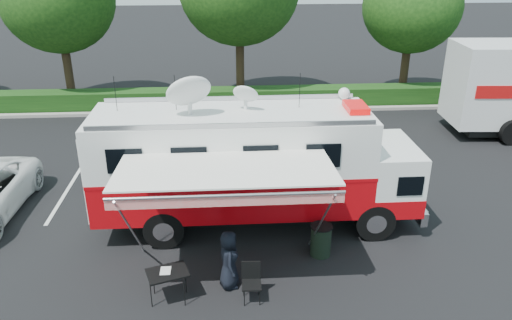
{
  "coord_description": "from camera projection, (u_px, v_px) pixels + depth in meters",
  "views": [
    {
      "loc": [
        -0.94,
        -13.37,
        7.96
      ],
      "look_at": [
        0.0,
        0.5,
        1.9
      ],
      "focal_mm": 35.0,
      "sensor_mm": 36.0,
      "label": 1
    }
  ],
  "objects": [
    {
      "name": "folding_chair",
      "position": [
        251.0,
        278.0,
        11.97
      ],
      "size": [
        0.48,
        0.5,
        0.97
      ],
      "color": "black",
      "rests_on": "ground_plane"
    },
    {
      "name": "awning",
      "position": [
        226.0,
        175.0,
        11.74
      ],
      "size": [
        5.21,
        2.69,
        3.15
      ],
      "color": "white",
      "rests_on": "ground_plane"
    },
    {
      "name": "stall_lines",
      "position": [
        238.0,
        181.0,
        18.18
      ],
      "size": [
        24.12,
        5.5,
        0.01
      ],
      "color": "silver",
      "rests_on": "ground_plane"
    },
    {
      "name": "person",
      "position": [
        230.0,
        285.0,
        12.62
      ],
      "size": [
        0.55,
        0.8,
        1.56
      ],
      "primitive_type": "imported",
      "rotation": [
        0.0,
        0.0,
        1.64
      ],
      "color": "black",
      "rests_on": "ground_plane"
    },
    {
      "name": "trash_bin",
      "position": [
        321.0,
        240.0,
        13.71
      ],
      "size": [
        0.61,
        0.61,
        0.91
      ],
      "color": "black",
      "rests_on": "ground_plane"
    },
    {
      "name": "folding_table",
      "position": [
        168.0,
        273.0,
        11.83
      ],
      "size": [
        1.11,
        0.94,
        0.81
      ],
      "color": "black",
      "rests_on": "ground_plane"
    },
    {
      "name": "back_border",
      "position": [
        262.0,
        6.0,
        25.35
      ],
      "size": [
        60.0,
        6.14,
        8.87
      ],
      "color": "#9E998E",
      "rests_on": "ground_plane"
    },
    {
      "name": "command_truck",
      "position": [
        254.0,
        165.0,
        14.68
      ],
      "size": [
        9.55,
        2.63,
        4.59
      ],
      "color": "black",
      "rests_on": "ground_plane"
    },
    {
      "name": "ground_plane",
      "position": [
        257.0,
        222.0,
        15.47
      ],
      "size": [
        120.0,
        120.0,
        0.0
      ],
      "primitive_type": "plane",
      "color": "black",
      "rests_on": "ground"
    }
  ]
}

